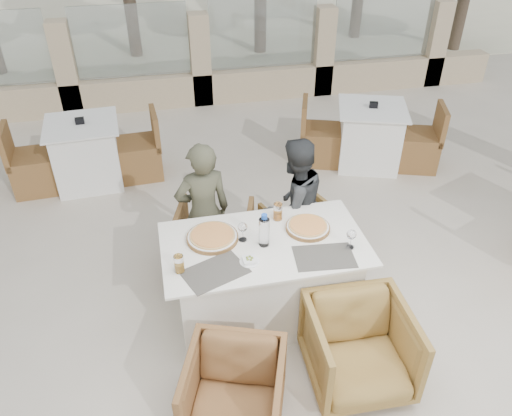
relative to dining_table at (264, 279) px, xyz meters
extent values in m
plane|color=beige|center=(0.09, -0.08, -0.39)|extent=(80.00, 80.00, 0.00)
cube|color=#534F47|center=(-0.43, -0.25, 0.39)|extent=(0.53, 0.44, 0.00)
cube|color=#534F47|center=(0.40, -0.26, 0.39)|extent=(0.48, 0.35, 0.00)
cylinder|color=#CD531B|center=(-0.39, 0.13, 0.41)|extent=(0.50, 0.50, 0.05)
cylinder|color=orange|center=(0.38, 0.10, 0.41)|extent=(0.45, 0.45, 0.05)
cylinder|color=#C2E4FF|center=(-0.01, -0.02, 0.53)|extent=(0.10, 0.10, 0.28)
cylinder|color=orange|center=(-0.67, -0.19, 0.46)|extent=(0.09, 0.09, 0.14)
cylinder|color=orange|center=(0.18, 0.29, 0.46)|extent=(0.10, 0.10, 0.15)
imported|color=brown|center=(-0.32, 0.67, -0.06)|extent=(0.87, 0.88, 0.65)
imported|color=olive|center=(0.52, 0.70, -0.10)|extent=(0.77, 0.78, 0.56)
imported|color=brown|center=(-0.42, -0.95, -0.08)|extent=(0.83, 0.84, 0.60)
imported|color=olive|center=(0.52, -0.80, -0.05)|extent=(0.74, 0.76, 0.67)
imported|color=#4A4A36|center=(-0.40, 0.65, 0.29)|extent=(0.53, 0.39, 1.35)
imported|color=#343739|center=(0.42, 0.61, 0.27)|extent=(0.78, 0.71, 1.31)
camera|label=1|loc=(-0.72, -2.96, 2.82)|focal=35.00mm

